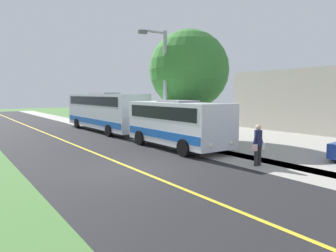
{
  "coord_description": "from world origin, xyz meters",
  "views": [
    {
      "loc": [
        6.22,
        11.48,
        3.16
      ],
      "look_at": [
        -3.5,
        -2.39,
        1.4
      ],
      "focal_mm": 33.5,
      "sensor_mm": 36.0,
      "label": 1
    }
  ],
  "objects": [
    {
      "name": "tree_curbside",
      "position": [
        -7.4,
        -5.43,
        4.76
      ],
      "size": [
        5.42,
        5.42,
        7.47
      ],
      "color": "#4C3826",
      "rests_on": "ground"
    },
    {
      "name": "sidewalk",
      "position": [
        -5.2,
        0.0,
        0.0
      ],
      "size": [
        2.4,
        100.0,
        0.01
      ],
      "primitive_type": "cube",
      "color": "#9E9991",
      "rests_on": "ground"
    },
    {
      "name": "road_centre_line",
      "position": [
        0.0,
        0.0,
        0.01
      ],
      "size": [
        0.16,
        100.0,
        0.0
      ],
      "primitive_type": "cube",
      "color": "gold",
      "rests_on": "ground"
    },
    {
      "name": "transit_bus_rear",
      "position": [
        -4.48,
        -13.13,
        1.77
      ],
      "size": [
        2.61,
        11.3,
        3.24
      ],
      "color": "silver",
      "rests_on": "ground"
    },
    {
      "name": "pedestrian_with_bags",
      "position": [
        -4.75,
        2.68,
        0.98
      ],
      "size": [
        0.72,
        0.34,
        1.82
      ],
      "color": "#262628",
      "rests_on": "ground"
    },
    {
      "name": "ground_plane",
      "position": [
        0.0,
        0.0,
        0.0
      ],
      "size": [
        120.0,
        120.0,
        0.0
      ],
      "primitive_type": "plane",
      "color": "#477238"
    },
    {
      "name": "shuttle_bus_front",
      "position": [
        -4.55,
        -2.91,
        1.53
      ],
      "size": [
        2.76,
        7.17,
        2.78
      ],
      "color": "white",
      "rests_on": "ground"
    },
    {
      "name": "road_surface",
      "position": [
        0.0,
        0.0,
        0.0
      ],
      "size": [
        8.0,
        100.0,
        0.01
      ],
      "primitive_type": "cube",
      "color": "black",
      "rests_on": "ground"
    },
    {
      "name": "street_light_pole",
      "position": [
        -4.86,
        -4.83,
        3.91
      ],
      "size": [
        1.97,
        0.24,
        7.01
      ],
      "color": "#9E9EA3",
      "rests_on": "ground"
    }
  ]
}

